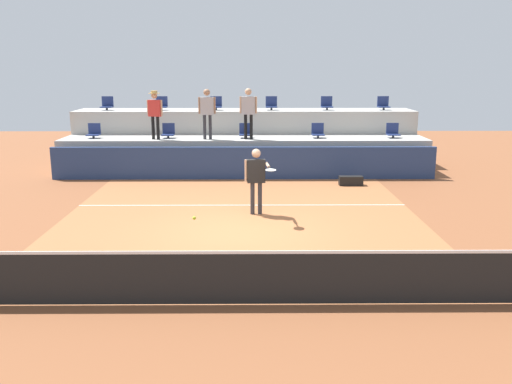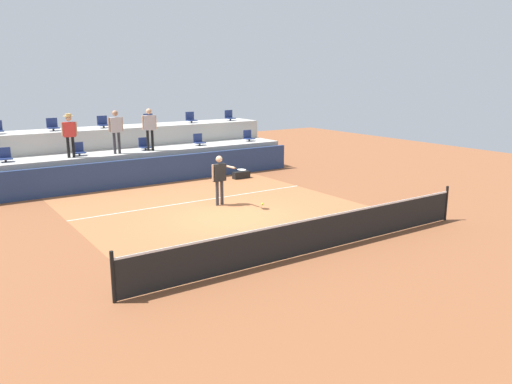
# 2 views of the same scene
# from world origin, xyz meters

# --- Properties ---
(ground_plane) EXTENTS (40.00, 40.00, 0.00)m
(ground_plane) POSITION_xyz_m (0.00, 0.00, 0.00)
(ground_plane) COLOR brown
(court_inner_paint) EXTENTS (9.00, 10.00, 0.01)m
(court_inner_paint) POSITION_xyz_m (0.00, 1.00, 0.00)
(court_inner_paint) COLOR #A36038
(court_inner_paint) RESTS_ON ground_plane
(court_service_line) EXTENTS (9.00, 0.06, 0.00)m
(court_service_line) POSITION_xyz_m (0.00, 2.40, 0.01)
(court_service_line) COLOR silver
(court_service_line) RESTS_ON ground_plane
(tennis_net) EXTENTS (10.48, 0.08, 1.07)m
(tennis_net) POSITION_xyz_m (0.00, -4.00, 0.50)
(tennis_net) COLOR black
(tennis_net) RESTS_ON ground_plane
(sponsor_backboard) EXTENTS (13.00, 0.16, 1.10)m
(sponsor_backboard) POSITION_xyz_m (0.00, 6.00, 0.55)
(sponsor_backboard) COLOR navy
(sponsor_backboard) RESTS_ON ground_plane
(seating_tier_lower) EXTENTS (13.00, 1.80, 1.25)m
(seating_tier_lower) POSITION_xyz_m (0.00, 7.30, 0.62)
(seating_tier_lower) COLOR #ADAAA3
(seating_tier_lower) RESTS_ON ground_plane
(seating_tier_upper) EXTENTS (13.00, 1.80, 2.10)m
(seating_tier_upper) POSITION_xyz_m (0.00, 9.10, 1.05)
(seating_tier_upper) COLOR #ADAAA3
(seating_tier_upper) RESTS_ON ground_plane
(stadium_chair_lower_far_left) EXTENTS (0.44, 0.40, 0.52)m
(stadium_chair_lower_far_left) POSITION_xyz_m (-5.36, 7.23, 1.46)
(stadium_chair_lower_far_left) COLOR #2D2D33
(stadium_chair_lower_far_left) RESTS_ON seating_tier_lower
(stadium_chair_lower_left) EXTENTS (0.44, 0.40, 0.52)m
(stadium_chair_lower_left) POSITION_xyz_m (-2.71, 7.23, 1.46)
(stadium_chair_lower_left) COLOR #2D2D33
(stadium_chair_lower_left) RESTS_ON seating_tier_lower
(stadium_chair_lower_center) EXTENTS (0.44, 0.40, 0.52)m
(stadium_chair_lower_center) POSITION_xyz_m (0.04, 7.23, 1.46)
(stadium_chair_lower_center) COLOR #2D2D33
(stadium_chair_lower_center) RESTS_ON seating_tier_lower
(stadium_chair_lower_right) EXTENTS (0.44, 0.40, 0.52)m
(stadium_chair_lower_right) POSITION_xyz_m (2.63, 7.23, 1.46)
(stadium_chair_lower_right) COLOR #2D2D33
(stadium_chair_lower_right) RESTS_ON seating_tier_lower
(stadium_chair_lower_far_right) EXTENTS (0.44, 0.40, 0.52)m
(stadium_chair_lower_far_right) POSITION_xyz_m (5.32, 7.23, 1.46)
(stadium_chair_lower_far_right) COLOR #2D2D33
(stadium_chair_lower_far_right) RESTS_ON seating_tier_lower
(stadium_chair_upper_far_left) EXTENTS (0.44, 0.40, 0.52)m
(stadium_chair_upper_far_left) POSITION_xyz_m (-5.30, 9.03, 2.31)
(stadium_chair_upper_far_left) COLOR #2D2D33
(stadium_chair_upper_far_left) RESTS_ON seating_tier_upper
(stadium_chair_upper_left) EXTENTS (0.44, 0.40, 0.52)m
(stadium_chair_upper_left) POSITION_xyz_m (-3.21, 9.03, 2.31)
(stadium_chair_upper_left) COLOR #2D2D33
(stadium_chair_upper_left) RESTS_ON seating_tier_upper
(stadium_chair_upper_mid_left) EXTENTS (0.44, 0.40, 0.52)m
(stadium_chair_upper_mid_left) POSITION_xyz_m (-1.11, 9.03, 2.31)
(stadium_chair_upper_mid_left) COLOR #2D2D33
(stadium_chair_upper_mid_left) RESTS_ON seating_tier_upper
(stadium_chair_upper_mid_right) EXTENTS (0.44, 0.40, 0.52)m
(stadium_chair_upper_mid_right) POSITION_xyz_m (1.03, 9.03, 2.31)
(stadium_chair_upper_mid_right) COLOR #2D2D33
(stadium_chair_upper_mid_right) RESTS_ON seating_tier_upper
(stadium_chair_upper_right) EXTENTS (0.44, 0.40, 0.52)m
(stadium_chair_upper_right) POSITION_xyz_m (3.17, 9.03, 2.31)
(stadium_chair_upper_right) COLOR #2D2D33
(stadium_chair_upper_right) RESTS_ON seating_tier_upper
(stadium_chair_upper_far_right) EXTENTS (0.44, 0.40, 0.52)m
(stadium_chair_upper_far_right) POSITION_xyz_m (5.37, 9.03, 2.31)
(stadium_chair_upper_far_right) COLOR #2D2D33
(stadium_chair_upper_far_right) RESTS_ON seating_tier_upper
(tennis_player) EXTENTS (0.79, 1.18, 1.71)m
(tennis_player) POSITION_xyz_m (0.39, 1.46, 1.05)
(tennis_player) COLOR #2D2D33
(tennis_player) RESTS_ON ground_plane
(spectator_with_hat) EXTENTS (0.57, 0.47, 1.68)m
(spectator_with_hat) POSITION_xyz_m (-3.09, 6.85, 2.27)
(spectator_with_hat) COLOR black
(spectator_with_hat) RESTS_ON seating_tier_lower
(spectator_in_grey) EXTENTS (0.61, 0.24, 1.74)m
(spectator_in_grey) POSITION_xyz_m (-1.28, 6.85, 2.31)
(spectator_in_grey) COLOR #2D2D33
(spectator_in_grey) RESTS_ON seating_tier_lower
(spectator_leaning_on_rail) EXTENTS (0.61, 0.25, 1.76)m
(spectator_leaning_on_rail) POSITION_xyz_m (0.15, 6.85, 2.32)
(spectator_leaning_on_rail) COLOR black
(spectator_leaning_on_rail) RESTS_ON seating_tier_lower
(tennis_ball) EXTENTS (0.07, 0.07, 0.07)m
(tennis_ball) POSITION_xyz_m (-0.77, -2.71, 1.09)
(tennis_ball) COLOR #CCE033
(equipment_bag) EXTENTS (0.76, 0.28, 0.30)m
(equipment_bag) POSITION_xyz_m (3.46, 4.97, 0.15)
(equipment_bag) COLOR black
(equipment_bag) RESTS_ON ground_plane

